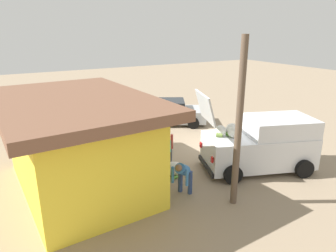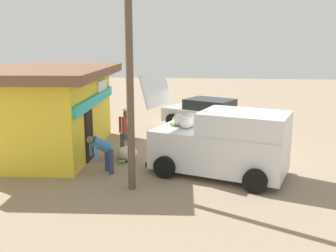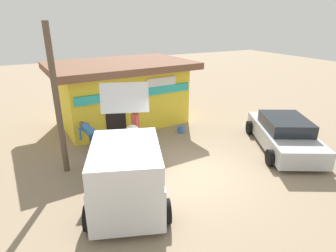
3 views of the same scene
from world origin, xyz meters
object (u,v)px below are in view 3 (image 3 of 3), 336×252
object	(u,v)px
vendor_standing	(135,125)
unloaded_banana_pile	(128,144)
delivery_van	(127,169)
parked_sedan	(284,134)
customer_bending	(90,134)
paint_bucket	(181,129)
storefront_bar	(122,92)

from	to	relation	value
vendor_standing	unloaded_banana_pile	world-z (taller)	vendor_standing
delivery_van	vendor_standing	xyz separation A→B (m)	(1.53, 3.29, -0.01)
delivery_van	vendor_standing	size ratio (longest dim) A/B	2.70
parked_sedan	vendor_standing	distance (m)	6.13
customer_bending	paint_bucket	world-z (taller)	customer_bending
delivery_van	parked_sedan	distance (m)	6.92
delivery_van	vendor_standing	world-z (taller)	delivery_van
vendor_standing	customer_bending	xyz separation A→B (m)	(-1.81, 0.39, -0.21)
delivery_van	unloaded_banana_pile	bearing A→B (deg)	70.45
delivery_van	storefront_bar	bearing A→B (deg)	72.40
parked_sedan	vendor_standing	xyz separation A→B (m)	(-5.37, 2.92, 0.36)
parked_sedan	customer_bending	xyz separation A→B (m)	(-7.18, 3.31, 0.15)
storefront_bar	delivery_van	size ratio (longest dim) A/B	1.51
parked_sedan	paint_bucket	world-z (taller)	parked_sedan
customer_bending	unloaded_banana_pile	size ratio (longest dim) A/B	1.35
storefront_bar	unloaded_banana_pile	bearing A→B (deg)	-105.57
delivery_van	parked_sedan	world-z (taller)	delivery_van
paint_bucket	unloaded_banana_pile	bearing A→B (deg)	-168.81
delivery_van	customer_bending	bearing A→B (deg)	94.26
storefront_bar	vendor_standing	size ratio (longest dim) A/B	4.09
paint_bucket	parked_sedan	bearing A→B (deg)	-49.30
storefront_bar	parked_sedan	size ratio (longest dim) A/B	1.46
parked_sedan	vendor_standing	bearing A→B (deg)	151.45
customer_bending	paint_bucket	xyz separation A→B (m)	(4.26, 0.09, -0.63)
parked_sedan	unloaded_banana_pile	world-z (taller)	parked_sedan
unloaded_banana_pile	delivery_van	bearing A→B (deg)	-109.55
storefront_bar	parked_sedan	world-z (taller)	storefront_bar
delivery_van	unloaded_banana_pile	xyz separation A→B (m)	(1.14, 3.20, -0.76)
delivery_van	paint_bucket	world-z (taller)	delivery_van
customer_bending	paint_bucket	bearing A→B (deg)	1.16
parked_sedan	storefront_bar	bearing A→B (deg)	129.29
storefront_bar	vendor_standing	world-z (taller)	storefront_bar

